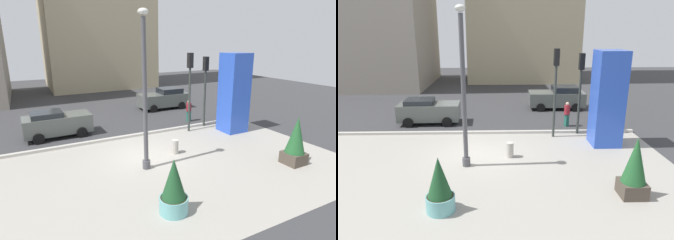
% 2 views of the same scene
% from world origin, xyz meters
% --- Properties ---
extents(ground_plane, '(60.00, 60.00, 0.00)m').
position_xyz_m(ground_plane, '(0.00, 4.00, 0.00)').
color(ground_plane, '#38383A').
extents(plaza_pavement, '(18.00, 10.00, 0.02)m').
position_xyz_m(plaza_pavement, '(0.00, -2.00, 0.00)').
color(plaza_pavement, '#9E998E').
rests_on(plaza_pavement, ground_plane).
extents(curb_strip, '(18.00, 0.24, 0.16)m').
position_xyz_m(curb_strip, '(0.00, 3.12, 0.08)').
color(curb_strip, '#B7B2A8').
rests_on(curb_strip, ground_plane).
extents(lamp_post, '(0.44, 0.44, 6.93)m').
position_xyz_m(lamp_post, '(-0.53, -1.28, 3.38)').
color(lamp_post, '#4C4C51').
rests_on(lamp_post, ground_plane).
extents(art_pillar_blue, '(1.46, 1.46, 4.98)m').
position_xyz_m(art_pillar_blue, '(6.62, 1.25, 2.49)').
color(art_pillar_blue, blue).
rests_on(art_pillar_blue, ground_plane).
extents(potted_plant_curbside, '(1.00, 1.00, 1.99)m').
position_xyz_m(potted_plant_curbside, '(-1.07, -4.86, 0.91)').
color(potted_plant_curbside, '#6BB2B2').
rests_on(potted_plant_curbside, ground_plane).
extents(potted_plant_mid_plaza, '(0.93, 0.93, 2.32)m').
position_xyz_m(potted_plant_mid_plaza, '(5.89, -4.08, 1.13)').
color(potted_plant_mid_plaza, '#4C4238').
rests_on(potted_plant_mid_plaza, ground_plane).
extents(concrete_bollard, '(0.36, 0.36, 0.75)m').
position_xyz_m(concrete_bollard, '(1.49, -0.36, 0.38)').
color(concrete_bollard, '#B2ADA3').
rests_on(concrete_bollard, ground_plane).
extents(traffic_light_corner, '(0.28, 0.42, 4.69)m').
position_xyz_m(traffic_light_corner, '(5.62, 2.99, 3.16)').
color(traffic_light_corner, '#333833').
rests_on(traffic_light_corner, ground_plane).
extents(traffic_light_far_side, '(0.28, 0.42, 4.97)m').
position_xyz_m(traffic_light_far_side, '(4.10, 2.49, 3.33)').
color(traffic_light_far_side, '#333833').
rests_on(traffic_light_far_side, ground_plane).
extents(car_intersection, '(3.94, 2.03, 1.63)m').
position_xyz_m(car_intersection, '(-3.58, 5.32, 0.84)').
color(car_intersection, '#565B56').
rests_on(car_intersection, ground_plane).
extents(car_far_lane, '(4.23, 2.17, 1.75)m').
position_xyz_m(car_far_lane, '(5.54, 8.89, 0.87)').
color(car_far_lane, '#565B56').
rests_on(car_far_lane, ground_plane).
extents(pedestrian_crossing, '(0.46, 0.46, 1.57)m').
position_xyz_m(pedestrian_crossing, '(5.30, 4.44, 0.86)').
color(pedestrian_crossing, '#236656').
rests_on(pedestrian_crossing, ground_plane).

